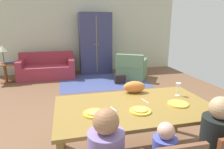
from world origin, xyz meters
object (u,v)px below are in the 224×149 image
object	(u,v)px
book_upper	(10,62)
wine_glass	(178,87)
plate_near_child	(141,111)
couch	(47,69)
plate_near_man	(94,113)
book_lower	(11,63)
dining_table	(135,110)
armchair	(132,69)
side_table	(5,70)
handbag	(120,79)
armoire	(95,44)
table_lamp	(2,49)
cat	(134,87)
plate_near_woman	(178,104)

from	to	relation	value
book_upper	wine_glass	bearing A→B (deg)	-52.46
plate_near_child	couch	bearing A→B (deg)	106.65
plate_near_man	book_lower	distance (m)	4.70
dining_table	plate_near_child	xyz separation A→B (m)	(-0.00, -0.18, 0.07)
dining_table	wine_glass	xyz separation A→B (m)	(0.69, 0.18, 0.19)
couch	armchair	world-z (taller)	same
dining_table	couch	xyz separation A→B (m)	(-1.39, 4.47, -0.40)
plate_near_child	side_table	bearing A→B (deg)	120.34
handbag	book_lower	bearing A→B (deg)	164.25
wine_glass	armoire	size ratio (longest dim) A/B	0.09
plate_near_child	table_lamp	distance (m)	5.09
cat	side_table	size ratio (longest dim) A/B	0.55
side_table	handbag	xyz separation A→B (m)	(3.32, -0.90, -0.25)
dining_table	side_table	size ratio (longest dim) A/B	3.31
plate_near_woman	cat	distance (m)	0.67
armoire	handbag	bearing A→B (deg)	-71.84
plate_near_woman	book_lower	distance (m)	5.19
plate_near_man	handbag	size ratio (longest dim) A/B	0.78
plate_near_woman	side_table	distance (m)	5.32
armchair	couch	bearing A→B (deg)	165.21
armoire	book_upper	distance (m)	2.77
plate_near_woman	table_lamp	distance (m)	5.31
dining_table	cat	world-z (taller)	cat
book_lower	armoire	bearing A→B (deg)	12.84
plate_near_woman	armoire	size ratio (longest dim) A/B	0.12
plate_near_child	armchair	xyz separation A→B (m)	(1.27, 3.95, -0.45)
wine_glass	armoire	bearing A→B (deg)	95.27
book_upper	book_lower	bearing A→B (deg)	-26.87
plate_near_man	plate_near_child	xyz separation A→B (m)	(0.53, -0.06, 0.00)
book_upper	handbag	xyz separation A→B (m)	(3.16, -0.90, -0.49)
cat	table_lamp	size ratio (longest dim) A/B	0.59
wine_glass	plate_near_woman	bearing A→B (deg)	-120.26
book_lower	dining_table	bearing A→B (deg)	-60.47
dining_table	book_upper	bearing A→B (deg)	119.73
dining_table	handbag	xyz separation A→B (m)	(0.75, 3.31, -0.57)
book_upper	couch	bearing A→B (deg)	14.50
cat	book_lower	size ratio (longest dim) A/B	1.45
couch	armoire	distance (m)	1.85
plate_near_woman	cat	bearing A→B (deg)	124.69
plate_near_man	couch	world-z (taller)	couch
plate_near_child	book_upper	bearing A→B (deg)	118.71
side_table	book_lower	world-z (taller)	book_lower
plate_near_woman	wine_glass	bearing A→B (deg)	59.74
armoire	book_lower	bearing A→B (deg)	-167.16
wine_glass	armchair	size ratio (longest dim) A/B	0.16
cat	armoire	world-z (taller)	armoire
armoire	handbag	xyz separation A→B (m)	(0.49, -1.48, -0.92)
dining_table	couch	size ratio (longest dim) A/B	1.11
plate_near_woman	armoire	world-z (taller)	armoire
dining_table	wine_glass	bearing A→B (deg)	14.58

